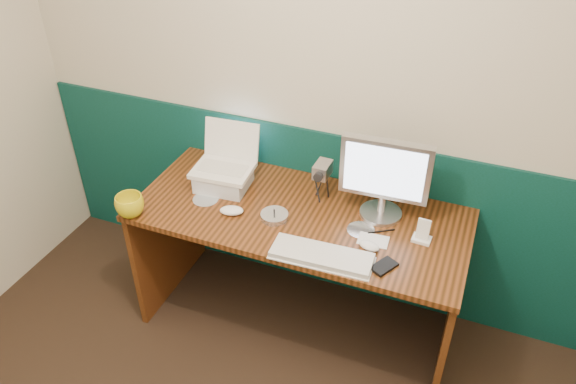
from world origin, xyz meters
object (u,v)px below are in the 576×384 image
at_px(desk, 299,270).
at_px(keyboard, 322,256).
at_px(monitor, 385,179).
at_px(laptop, 221,151).
at_px(mug, 130,206).
at_px(camcorder, 322,179).

height_order(desk, keyboard, keyboard).
bearing_deg(monitor, laptop, -178.32).
bearing_deg(laptop, mug, -133.29).
bearing_deg(camcorder, laptop, -168.45).
bearing_deg(keyboard, laptop, 149.50).
distance_m(desk, mug, 0.91).
distance_m(laptop, camcorder, 0.51).
distance_m(desk, camcorder, 0.51).
xyz_separation_m(laptop, monitor, (0.80, 0.06, -0.00)).
height_order(desk, laptop, laptop).
bearing_deg(camcorder, keyboard, -69.47).
bearing_deg(laptop, desk, -13.29).
relative_size(monitor, keyboard, 0.93).
bearing_deg(mug, monitor, 21.76).
relative_size(desk, mug, 11.84).
bearing_deg(keyboard, monitor, 65.34).
relative_size(monitor, mug, 3.03).
xyz_separation_m(desk, monitor, (0.36, 0.13, 0.58)).
height_order(desk, monitor, monitor).
height_order(desk, camcorder, camcorder).
distance_m(laptop, mug, 0.51).
relative_size(laptop, keyboard, 0.66).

